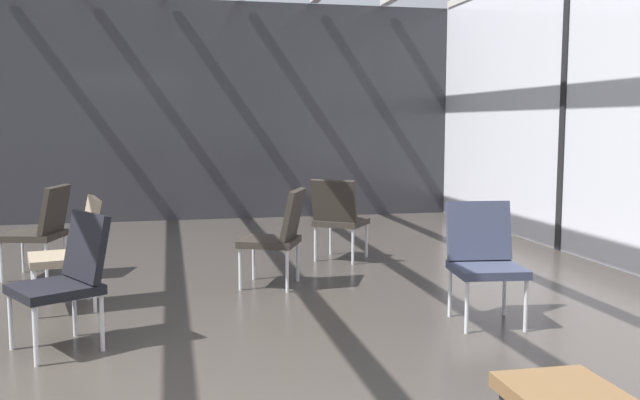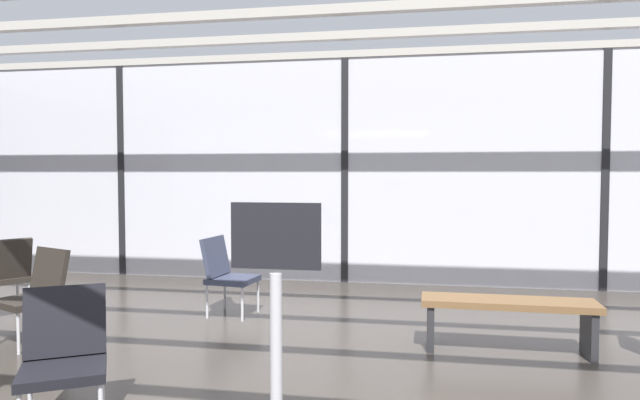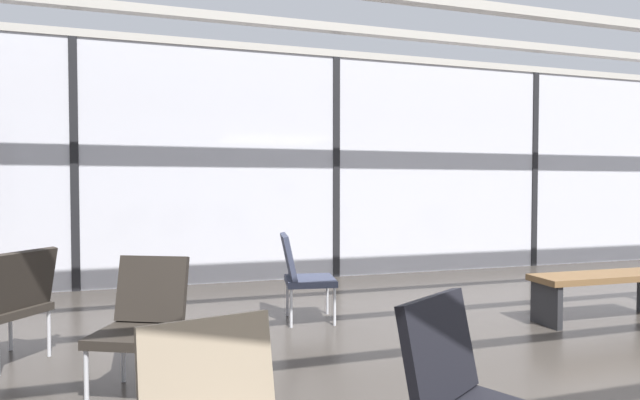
% 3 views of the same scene
% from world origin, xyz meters
% --- Properties ---
extents(window_mullion_0, '(0.10, 0.12, 3.23)m').
position_xyz_m(window_mullion_0, '(-3.50, 5.20, 1.62)').
color(window_mullion_0, black).
rests_on(window_mullion_0, ground).
extents(side_wall_left_panels, '(0.10, 11.20, 3.23)m').
position_xyz_m(side_wall_left_panels, '(-6.95, 1.60, 1.62)').
color(side_wall_left_panels, '#2D2D33').
rests_on(side_wall_left_panels, ground).
extents(lounge_chair_0, '(0.58, 0.62, 0.87)m').
position_xyz_m(lounge_chair_0, '(-2.07, 0.08, 0.49)').
color(lounge_chair_0, '#7F705B').
rests_on(lounge_chair_0, ground).
extents(lounge_chair_1, '(0.65, 0.67, 0.87)m').
position_xyz_m(lounge_chair_1, '(-2.43, 1.76, 0.49)').
color(lounge_chair_1, '#28231E').
rests_on(lounge_chair_1, ground).
extents(lounge_chair_3, '(0.71, 0.70, 0.87)m').
position_xyz_m(lounge_chair_3, '(-3.43, 2.54, 0.49)').
color(lounge_chair_3, '#28231E').
rests_on(lounge_chair_3, ground).
extents(lounge_chair_4, '(0.68, 0.70, 0.87)m').
position_xyz_m(lounge_chair_4, '(-1.05, 0.17, 0.49)').
color(lounge_chair_4, black).
rests_on(lounge_chair_4, ground).
extents(lounge_chair_6, '(0.60, 0.63, 0.87)m').
position_xyz_m(lounge_chair_6, '(-3.25, -0.35, 0.49)').
color(lounge_chair_6, '#28231E').
rests_on(lounge_chair_6, ground).
extents(lounge_chair_7, '(0.58, 0.54, 0.87)m').
position_xyz_m(lounge_chair_7, '(-1.05, 3.05, 0.49)').
color(lounge_chair_7, '#33384C').
rests_on(lounge_chair_7, ground).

